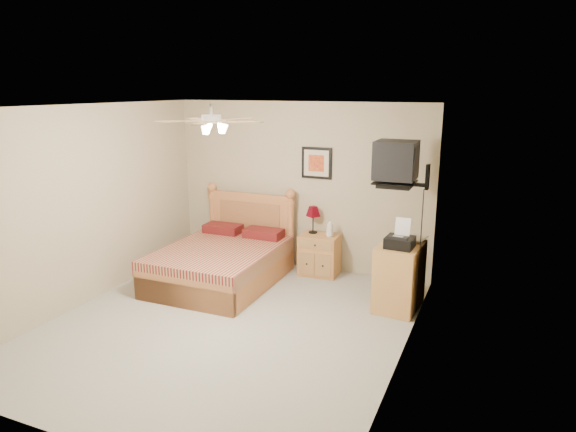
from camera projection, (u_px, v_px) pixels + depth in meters
floor at (228, 325)px, 5.99m from camera, size 4.50×4.50×0.00m
ceiling at (221, 106)px, 5.38m from camera, size 4.00×4.50×0.04m
wall_back at (300, 186)px, 7.70m from camera, size 4.00×0.04×2.50m
wall_front at (67, 294)px, 3.68m from camera, size 4.00×0.04×2.50m
wall_left at (86, 205)px, 6.45m from camera, size 0.04×4.50×2.50m
wall_right at (406, 242)px, 4.93m from camera, size 0.04×4.50×2.50m
bed at (219, 241)px, 7.13m from camera, size 1.47×1.92×1.24m
nightstand at (319, 255)px, 7.55m from camera, size 0.57×0.44×0.60m
table_lamp at (313, 220)px, 7.55m from camera, size 0.26×0.26×0.40m
lotion_bottle at (330, 228)px, 7.37m from camera, size 0.12×0.12×0.27m
framed_picture at (317, 163)px, 7.48m from camera, size 0.46×0.04×0.46m
dresser at (399, 276)px, 6.36m from camera, size 0.54×0.74×0.83m
fax_machine at (400, 234)px, 6.10m from camera, size 0.34×0.36×0.34m
magazine_lower at (405, 239)px, 6.45m from camera, size 0.25×0.32×0.03m
magazine_upper at (408, 237)px, 6.44m from camera, size 0.26×0.33×0.02m
wall_tv at (408, 164)px, 6.08m from camera, size 0.56×0.46×0.58m
ceiling_fan at (211, 121)px, 5.24m from camera, size 1.14×1.14×0.28m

